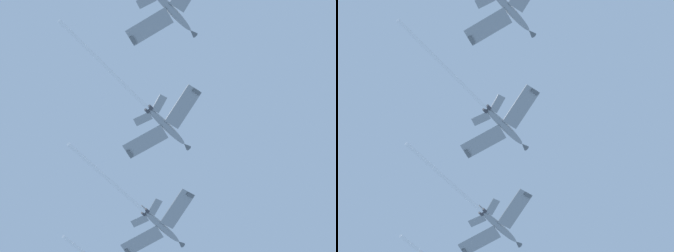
{
  "view_description": "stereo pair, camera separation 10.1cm",
  "coord_description": "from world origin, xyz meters",
  "views": [
    {
      "loc": [
        -57.56,
        -7.64,
        1.98
      ],
      "look_at": [
        -42.42,
        -0.4,
        148.71
      ],
      "focal_mm": 76.56,
      "sensor_mm": 36.0,
      "label": 1
    },
    {
      "loc": [
        -57.61,
        -7.55,
        1.98
      ],
      "look_at": [
        -42.42,
        -0.4,
        148.71
      ],
      "focal_mm": 76.56,
      "sensor_mm": 36.0,
      "label": 2
    }
  ],
  "objects": [
    {
      "name": "jet_third",
      "position": [
        -46.64,
        1.2,
        146.37
      ],
      "size": [
        34.82,
        19.42,
        17.34
      ],
      "color": "gray"
    },
    {
      "name": "jet_second",
      "position": [
        -26.51,
        12.14,
        153.67
      ],
      "size": [
        33.39,
        19.43,
        16.01
      ],
      "color": "gray"
    }
  ]
}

